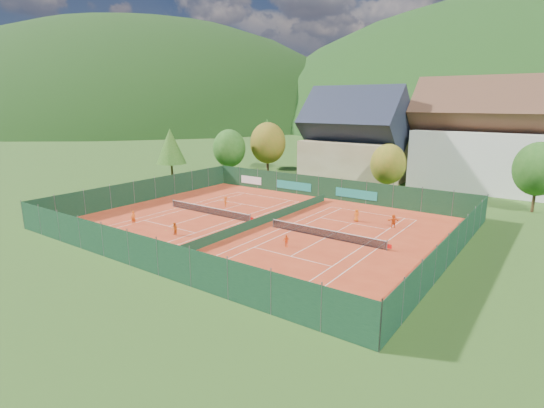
{
  "coord_description": "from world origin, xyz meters",
  "views": [
    {
      "loc": [
        27.19,
        -36.21,
        13.37
      ],
      "look_at": [
        0.0,
        2.0,
        2.0
      ],
      "focal_mm": 28.0,
      "sensor_mm": 36.0,
      "label": 1
    }
  ],
  "objects_px": {
    "player_right_far_a": "(357,215)",
    "hotel_block_a": "(486,142)",
    "player_right_near": "(286,241)",
    "chalet": "(354,143)",
    "player_right_far_b": "(393,221)",
    "player_left_near": "(133,218)",
    "player_left_far": "(226,202)",
    "player_left_mid": "(175,229)",
    "ball_hopper": "(310,285)"
  },
  "relations": [
    {
      "from": "player_left_mid",
      "to": "player_right_near",
      "type": "height_order",
      "value": "player_left_mid"
    },
    {
      "from": "player_left_mid",
      "to": "player_right_far_a",
      "type": "height_order",
      "value": "player_right_far_a"
    },
    {
      "from": "ball_hopper",
      "to": "player_right_near",
      "type": "height_order",
      "value": "player_right_near"
    },
    {
      "from": "player_right_near",
      "to": "player_right_far_a",
      "type": "distance_m",
      "value": 12.05
    },
    {
      "from": "chalet",
      "to": "player_left_far",
      "type": "distance_m",
      "value": 27.29
    },
    {
      "from": "ball_hopper",
      "to": "player_right_far_a",
      "type": "height_order",
      "value": "player_right_far_a"
    },
    {
      "from": "ball_hopper",
      "to": "player_right_near",
      "type": "relative_size",
      "value": 0.67
    },
    {
      "from": "ball_hopper",
      "to": "player_right_far_b",
      "type": "distance_m",
      "value": 19.19
    },
    {
      "from": "chalet",
      "to": "player_right_far_b",
      "type": "relative_size",
      "value": 10.88
    },
    {
      "from": "player_right_far_b",
      "to": "player_left_far",
      "type": "bearing_deg",
      "value": -24.25
    },
    {
      "from": "chalet",
      "to": "player_left_mid",
      "type": "distance_m",
      "value": 38.7
    },
    {
      "from": "chalet",
      "to": "player_left_mid",
      "type": "xyz_separation_m",
      "value": [
        -1.96,
        -38.19,
        -5.95
      ]
    },
    {
      "from": "player_right_near",
      "to": "player_right_far_a",
      "type": "relative_size",
      "value": 0.82
    },
    {
      "from": "player_right_far_b",
      "to": "player_left_mid",
      "type": "bearing_deg",
      "value": 8.65
    },
    {
      "from": "hotel_block_a",
      "to": "ball_hopper",
      "type": "bearing_deg",
      "value": -93.48
    },
    {
      "from": "player_right_near",
      "to": "hotel_block_a",
      "type": "bearing_deg",
      "value": 15.18
    },
    {
      "from": "player_right_near",
      "to": "player_right_far_a",
      "type": "height_order",
      "value": "player_right_far_a"
    },
    {
      "from": "player_left_far",
      "to": "player_right_far_b",
      "type": "xyz_separation_m",
      "value": [
        21.1,
        3.52,
        0.08
      ]
    },
    {
      "from": "player_right_near",
      "to": "player_left_near",
      "type": "bearing_deg",
      "value": 129.64
    },
    {
      "from": "hotel_block_a",
      "to": "ball_hopper",
      "type": "relative_size",
      "value": 27.0
    },
    {
      "from": "player_left_far",
      "to": "chalet",
      "type": "bearing_deg",
      "value": -78.07
    },
    {
      "from": "player_left_near",
      "to": "player_left_mid",
      "type": "relative_size",
      "value": 1.14
    },
    {
      "from": "chalet",
      "to": "player_left_far",
      "type": "height_order",
      "value": "chalet"
    },
    {
      "from": "hotel_block_a",
      "to": "player_right_far_a",
      "type": "xyz_separation_m",
      "value": [
        -7.99,
        -28.61,
        -6.65
      ]
    },
    {
      "from": "ball_hopper",
      "to": "player_left_near",
      "type": "distance_m",
      "value": 25.19
    },
    {
      "from": "player_right_far_a",
      "to": "hotel_block_a",
      "type": "bearing_deg",
      "value": -102.96
    },
    {
      "from": "player_left_near",
      "to": "player_right_far_b",
      "type": "height_order",
      "value": "player_left_near"
    },
    {
      "from": "ball_hopper",
      "to": "player_right_near",
      "type": "bearing_deg",
      "value": 133.73
    },
    {
      "from": "player_left_near",
      "to": "player_left_mid",
      "type": "height_order",
      "value": "player_left_near"
    },
    {
      "from": "hotel_block_a",
      "to": "player_left_far",
      "type": "distance_m",
      "value": 41.05
    },
    {
      "from": "player_left_near",
      "to": "hotel_block_a",
      "type": "bearing_deg",
      "value": 35.1
    },
    {
      "from": "player_left_far",
      "to": "player_right_near",
      "type": "distance_m",
      "value": 17.37
    },
    {
      "from": "hotel_block_a",
      "to": "player_left_mid",
      "type": "relative_size",
      "value": 15.97
    },
    {
      "from": "ball_hopper",
      "to": "player_right_far_b",
      "type": "height_order",
      "value": "player_right_far_b"
    },
    {
      "from": "player_right_near",
      "to": "player_right_far_a",
      "type": "xyz_separation_m",
      "value": [
        1.72,
        11.92,
        0.13
      ]
    },
    {
      "from": "chalet",
      "to": "player_left_near",
      "type": "height_order",
      "value": "chalet"
    },
    {
      "from": "player_left_mid",
      "to": "player_right_far_a",
      "type": "distance_m",
      "value": 20.27
    },
    {
      "from": "chalet",
      "to": "ball_hopper",
      "type": "bearing_deg",
      "value": -68.86
    },
    {
      "from": "ball_hopper",
      "to": "player_left_far",
      "type": "bearing_deg",
      "value": 144.47
    },
    {
      "from": "ball_hopper",
      "to": "player_right_far_a",
      "type": "xyz_separation_m",
      "value": [
        -5.09,
        19.04,
        0.17
      ]
    },
    {
      "from": "player_left_mid",
      "to": "player_left_far",
      "type": "distance_m",
      "value": 12.8
    },
    {
      "from": "player_left_near",
      "to": "player_left_far",
      "type": "distance_m",
      "value": 12.43
    },
    {
      "from": "player_left_far",
      "to": "player_right_far_a",
      "type": "relative_size",
      "value": 0.92
    },
    {
      "from": "hotel_block_a",
      "to": "player_right_far_b",
      "type": "bearing_deg",
      "value": -97.45
    },
    {
      "from": "player_left_far",
      "to": "player_right_far_b",
      "type": "height_order",
      "value": "player_right_far_b"
    },
    {
      "from": "ball_hopper",
      "to": "player_right_far_b",
      "type": "relative_size",
      "value": 0.54
    },
    {
      "from": "player_left_far",
      "to": "ball_hopper",
      "type": "bearing_deg",
      "value": 169.04
    },
    {
      "from": "player_left_near",
      "to": "player_right_near",
      "type": "bearing_deg",
      "value": -11.62
    },
    {
      "from": "player_right_far_a",
      "to": "player_left_near",
      "type": "bearing_deg",
      "value": 40.53
    },
    {
      "from": "hotel_block_a",
      "to": "player_right_far_a",
      "type": "bearing_deg",
      "value": -105.6
    }
  ]
}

